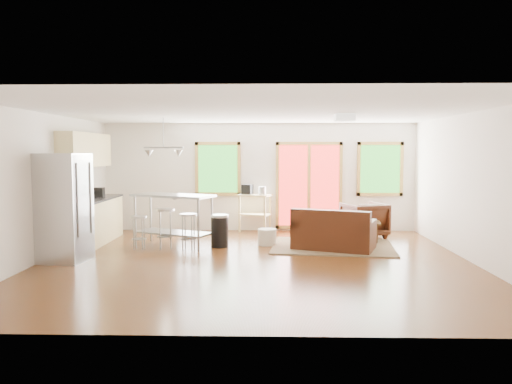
{
  "coord_description": "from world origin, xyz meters",
  "views": [
    {
      "loc": [
        0.22,
        -8.56,
        1.93
      ],
      "look_at": [
        0.0,
        0.3,
        1.2
      ],
      "focal_mm": 35.0,
      "sensor_mm": 36.0,
      "label": 1
    }
  ],
  "objects_px": {
    "coffee_table": "(354,224)",
    "refrigerator": "(64,208)",
    "ottoman": "(320,232)",
    "kitchen_cart": "(254,200)",
    "rug": "(333,246)",
    "armchair": "(364,218)",
    "loveseat": "(333,233)",
    "island": "(173,211)"
  },
  "relations": [
    {
      "from": "ottoman",
      "to": "kitchen_cart",
      "type": "height_order",
      "value": "kitchen_cart"
    },
    {
      "from": "rug",
      "to": "island",
      "type": "bearing_deg",
      "value": 179.58
    },
    {
      "from": "coffee_table",
      "to": "ottoman",
      "type": "relative_size",
      "value": 2.15
    },
    {
      "from": "kitchen_cart",
      "to": "island",
      "type": "bearing_deg",
      "value": -130.51
    },
    {
      "from": "armchair",
      "to": "kitchen_cart",
      "type": "relative_size",
      "value": 0.76
    },
    {
      "from": "loveseat",
      "to": "armchair",
      "type": "distance_m",
      "value": 1.68
    },
    {
      "from": "loveseat",
      "to": "armchair",
      "type": "bearing_deg",
      "value": 79.39
    },
    {
      "from": "ottoman",
      "to": "refrigerator",
      "type": "height_order",
      "value": "refrigerator"
    },
    {
      "from": "refrigerator",
      "to": "loveseat",
      "type": "bearing_deg",
      "value": 20.32
    },
    {
      "from": "refrigerator",
      "to": "island",
      "type": "distance_m",
      "value": 2.18
    },
    {
      "from": "armchair",
      "to": "refrigerator",
      "type": "height_order",
      "value": "refrigerator"
    },
    {
      "from": "coffee_table",
      "to": "island",
      "type": "distance_m",
      "value": 3.83
    },
    {
      "from": "refrigerator",
      "to": "island",
      "type": "height_order",
      "value": "refrigerator"
    },
    {
      "from": "loveseat",
      "to": "armchair",
      "type": "height_order",
      "value": "armchair"
    },
    {
      "from": "rug",
      "to": "kitchen_cart",
      "type": "xyz_separation_m",
      "value": [
        -1.64,
        1.88,
        0.76
      ]
    },
    {
      "from": "coffee_table",
      "to": "kitchen_cart",
      "type": "bearing_deg",
      "value": 150.95
    },
    {
      "from": "loveseat",
      "to": "kitchen_cart",
      "type": "relative_size",
      "value": 1.53
    },
    {
      "from": "island",
      "to": "kitchen_cart",
      "type": "distance_m",
      "value": 2.44
    },
    {
      "from": "kitchen_cart",
      "to": "rug",
      "type": "bearing_deg",
      "value": -48.81
    },
    {
      "from": "loveseat",
      "to": "ottoman",
      "type": "bearing_deg",
      "value": 119.39
    },
    {
      "from": "ottoman",
      "to": "refrigerator",
      "type": "distance_m",
      "value": 5.19
    },
    {
      "from": "loveseat",
      "to": "coffee_table",
      "type": "height_order",
      "value": "loveseat"
    },
    {
      "from": "rug",
      "to": "armchair",
      "type": "height_order",
      "value": "armchair"
    },
    {
      "from": "island",
      "to": "coffee_table",
      "type": "bearing_deg",
      "value": 9.81
    },
    {
      "from": "ottoman",
      "to": "island",
      "type": "relative_size",
      "value": 0.31
    },
    {
      "from": "ottoman",
      "to": "island",
      "type": "height_order",
      "value": "island"
    },
    {
      "from": "ottoman",
      "to": "kitchen_cart",
      "type": "xyz_separation_m",
      "value": [
        -1.47,
        1.17,
        0.59
      ]
    },
    {
      "from": "rug",
      "to": "armchair",
      "type": "relative_size",
      "value": 2.77
    },
    {
      "from": "armchair",
      "to": "refrigerator",
      "type": "bearing_deg",
      "value": 4.55
    },
    {
      "from": "coffee_table",
      "to": "refrigerator",
      "type": "distance_m",
      "value": 5.8
    },
    {
      "from": "loveseat",
      "to": "ottoman",
      "type": "height_order",
      "value": "loveseat"
    },
    {
      "from": "refrigerator",
      "to": "island",
      "type": "bearing_deg",
      "value": 48.32
    },
    {
      "from": "loveseat",
      "to": "refrigerator",
      "type": "xyz_separation_m",
      "value": [
        -4.84,
        -1.12,
        0.62
      ]
    },
    {
      "from": "loveseat",
      "to": "rug",
      "type": "bearing_deg",
      "value": 105.38
    },
    {
      "from": "rug",
      "to": "kitchen_cart",
      "type": "relative_size",
      "value": 2.11
    },
    {
      "from": "rug",
      "to": "armchair",
      "type": "distance_m",
      "value": 1.5
    },
    {
      "from": "refrigerator",
      "to": "kitchen_cart",
      "type": "xyz_separation_m",
      "value": [
        3.22,
        3.28,
        -0.17
      ]
    },
    {
      "from": "loveseat",
      "to": "ottoman",
      "type": "relative_size",
      "value": 3.16
    },
    {
      "from": "coffee_table",
      "to": "armchair",
      "type": "relative_size",
      "value": 1.37
    },
    {
      "from": "kitchen_cart",
      "to": "ottoman",
      "type": "bearing_deg",
      "value": -38.49
    },
    {
      "from": "refrigerator",
      "to": "kitchen_cart",
      "type": "relative_size",
      "value": 1.67
    },
    {
      "from": "coffee_table",
      "to": "refrigerator",
      "type": "xyz_separation_m",
      "value": [
        -5.39,
        -2.07,
        0.57
      ]
    }
  ]
}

